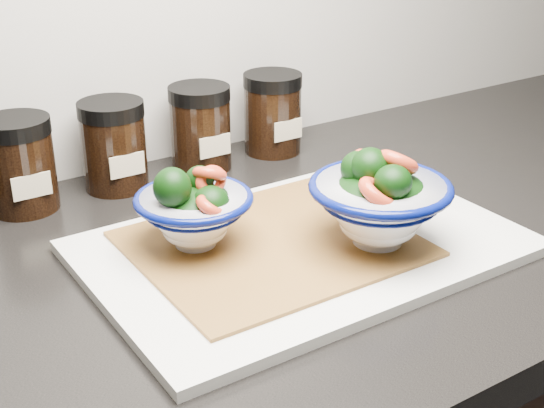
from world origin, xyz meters
TOP-DOWN VIEW (x-y plane):
  - countertop at (0.00, 1.45)m, footprint 3.50×0.60m
  - cutting_board at (0.16, 1.42)m, footprint 0.45×0.30m
  - bamboo_mat at (0.12, 1.43)m, footprint 0.28×0.24m
  - bowl_left at (0.05, 1.47)m, footprint 0.12×0.12m
  - bowl_right at (0.22, 1.37)m, footprint 0.15×0.15m
  - spice_jar_c at (-0.06, 1.69)m, footprint 0.08×0.08m
  - spice_jar_d at (0.06, 1.69)m, footprint 0.08×0.08m
  - spice_jar_e at (0.18, 1.69)m, footprint 0.08×0.08m
  - spice_jar_f at (0.30, 1.69)m, footprint 0.08×0.08m

SIDE VIEW (x-z plane):
  - countertop at x=0.00m, z-range 0.86..0.90m
  - cutting_board at x=0.16m, z-range 0.90..0.91m
  - bamboo_mat at x=0.12m, z-range 0.91..0.92m
  - bowl_left at x=0.05m, z-range 0.91..1.00m
  - spice_jar_c at x=-0.06m, z-range 0.90..1.01m
  - spice_jar_d at x=0.06m, z-range 0.90..1.01m
  - spice_jar_e at x=0.18m, z-range 0.90..1.01m
  - spice_jar_f at x=0.30m, z-range 0.90..1.01m
  - bowl_right at x=0.22m, z-range 0.91..1.02m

